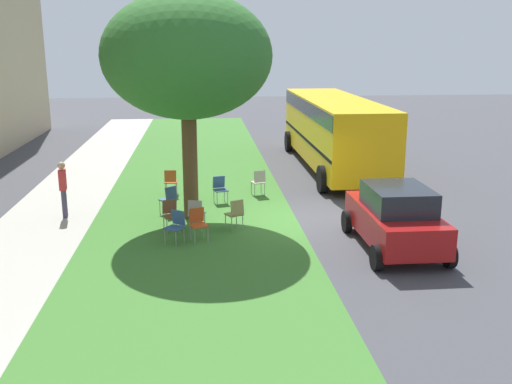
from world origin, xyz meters
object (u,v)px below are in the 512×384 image
Objects in this scene: chair_5 at (169,198)px; pedestrian_0 at (63,187)px; chair_0 at (220,187)px; chair_8 at (171,213)px; chair_3 at (171,180)px; chair_2 at (196,212)px; chair_6 at (176,224)px; street_tree at (187,57)px; chair_7 at (235,212)px; chair_1 at (198,222)px; parked_car at (395,217)px; chair_4 at (259,181)px; school_bus at (334,126)px.

pedestrian_0 is (0.01, 3.11, 0.41)m from chair_5.
chair_8 is at bearing 152.57° from chair_0.
chair_0 is 1.00× the size of chair_3.
chair_2 and chair_6 have the same top height.
street_tree is 7.40× the size of chair_0.
chair_7 is (-0.10, -1.09, 0.00)m from chair_2.
chair_0 is 4.85m from pedestrian_0.
chair_3 is at bearing 10.87° from chair_1.
chair_0 is 6.42m from parked_car.
chair_6 is (-1.08, 0.52, 0.00)m from chair_2.
chair_4 is 1.00× the size of chair_7.
parked_car reaches higher than chair_7.
street_tree is 4.27m from chair_5.
chair_1 is at bearing 128.10° from chair_7.
street_tree is at bearing 138.66° from school_bus.
chair_4 is at bearing 139.89° from school_bus.
chair_1 is 0.24× the size of parked_car.
parked_car is at bearing -112.17° from pedestrian_0.
chair_6 is (-2.71, -0.31, 0.00)m from chair_5.
street_tree is 4.57m from chair_0.
chair_2 is at bearing 68.22° from parked_car.
chair_2 and chair_3 have the same top height.
chair_2 is 1.09m from chair_7.
chair_0 is 1.00× the size of chair_5.
parked_car reaches higher than chair_5.
pedestrian_0 reaches higher than chair_6.
chair_2 and chair_7 have the same top height.
chair_5 is at bearing 133.70° from school_bus.
chair_6 is 4.39m from pedestrian_0.
chair_0 is 1.59m from chair_4.
chair_8 is at bearing 141.03° from school_bus.
parked_car is at bearing -102.41° from chair_1.
chair_1 and chair_5 have the same top height.
pedestrian_0 reaches higher than chair_8.
chair_5 is 6.89m from parked_car.
chair_8 is at bearing 91.64° from chair_2.
chair_2 is 1.00× the size of chair_5.
chair_3 is at bearing 12.52° from chair_2.
school_bus is at bearing -40.11° from chair_4.
parked_car is at bearing -115.84° from chair_7.
chair_0 is 2.89m from chair_2.
chair_7 is at bearing -154.22° from chair_3.
chair_8 is 0.24× the size of parked_car.
chair_0 and chair_2 have the same top height.
chair_2 is at bearing 144.20° from school_bus.
chair_7 is at bearing 64.16° from parked_car.
school_bus is (4.17, -3.52, 1.24)m from chair_4.
chair_8 is (-1.25, 0.55, -4.19)m from street_tree.
chair_4 is 0.24× the size of parked_car.
school_bus reaches higher than parked_car.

